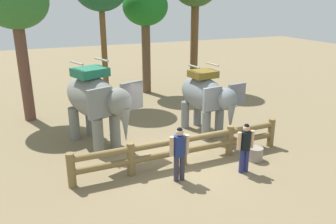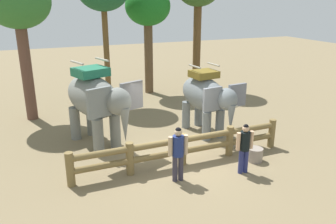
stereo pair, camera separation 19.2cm
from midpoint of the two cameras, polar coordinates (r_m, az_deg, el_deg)
name	(u,v)px [view 2 (the right image)]	position (r m, az deg, el deg)	size (l,w,h in m)	color
ground_plane	(180,162)	(11.43, 2.56, -8.29)	(60.00, 60.00, 0.00)	#7A694B
log_fence	(183,147)	(11.03, 2.98, -5.85)	(7.31, 0.31, 1.05)	brown
elephant_near_left	(96,99)	(12.30, -11.53, 2.09)	(2.58, 3.72, 3.12)	slate
elephant_center	(206,96)	(13.26, 6.81, 2.60)	(1.83, 3.24, 2.75)	slate
tourist_woman_in_black	(245,145)	(10.63, 13.18, -5.42)	(0.57, 0.33, 1.60)	navy
tourist_man_in_blue	(178,150)	(9.91, 2.25, -6.43)	(0.60, 0.35, 1.69)	#312E3E
tree_far_left	(18,5)	(15.65, -23.47, 16.09)	(2.65, 2.65, 6.18)	brown
tree_far_right	(148,10)	(19.02, -3.09, 16.69)	(2.42, 2.42, 5.77)	brown
feed_bucket	(255,155)	(11.77, 14.80, -6.89)	(0.51, 0.51, 0.45)	gray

